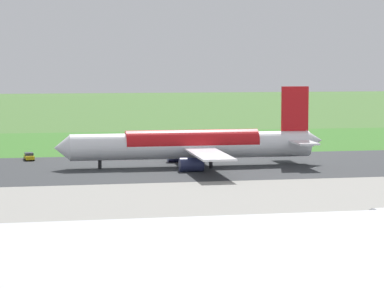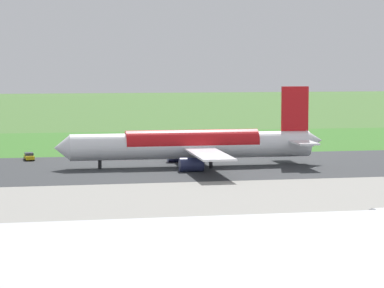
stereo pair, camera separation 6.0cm
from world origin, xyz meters
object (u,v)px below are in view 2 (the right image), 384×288
at_px(airliner_main, 194,145).
at_px(no_stopping_sign, 247,139).
at_px(traffic_cone_orange, 220,141).
at_px(service_car_followme, 29,156).

height_order(airliner_main, no_stopping_sign, airliner_main).
bearing_deg(no_stopping_sign, airliner_main, 62.00).
distance_m(no_stopping_sign, traffic_cone_orange, 8.85).
height_order(service_car_followme, no_stopping_sign, no_stopping_sign).
xyz_separation_m(airliner_main, no_stopping_sign, (-20.88, -39.28, -2.82)).
bearing_deg(service_car_followme, airliner_main, 153.27).
relative_size(airliner_main, no_stopping_sign, 20.91).
distance_m(airliner_main, no_stopping_sign, 44.58).
bearing_deg(no_stopping_sign, traffic_cone_orange, -53.63).
distance_m(service_car_followme, no_stopping_sign, 58.02).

